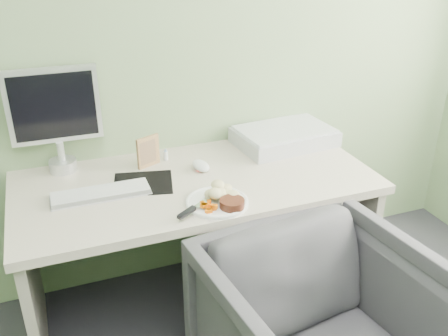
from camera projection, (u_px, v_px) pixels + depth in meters
name	position (u px, v px, depth m)	size (l,w,h in m)	color
wall_back	(168.00, 24.00, 2.29)	(3.50, 3.50, 0.00)	gray
desk	(197.00, 213.00, 2.33)	(1.60, 0.75, 0.73)	beige
plate	(217.00, 202.00, 2.04)	(0.26, 0.26, 0.01)	white
steak	(232.00, 203.00, 1.99)	(0.10, 0.10, 0.03)	black
potato_pile	(221.00, 191.00, 2.05)	(0.11, 0.08, 0.06)	tan
carrot_heap	(209.00, 205.00, 1.97)	(0.06, 0.05, 0.04)	#E36104
steak_knife	(193.00, 209.00, 1.96)	(0.21, 0.15, 0.02)	silver
mousepad	(143.00, 183.00, 2.20)	(0.26, 0.23, 0.00)	black
keyboard	(101.00, 193.00, 2.09)	(0.40, 0.12, 0.02)	white
computer_mouse	(201.00, 166.00, 2.32)	(0.07, 0.12, 0.04)	white
photo_frame	(148.00, 151.00, 2.33)	(0.12, 0.01, 0.15)	#A8894E
eyedrop_bottle	(166.00, 155.00, 2.41)	(0.02, 0.02, 0.06)	white
scanner	(284.00, 137.00, 2.58)	(0.49, 0.33, 0.08)	silver
monitor	(55.00, 114.00, 2.21)	(0.40, 0.12, 0.48)	silver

